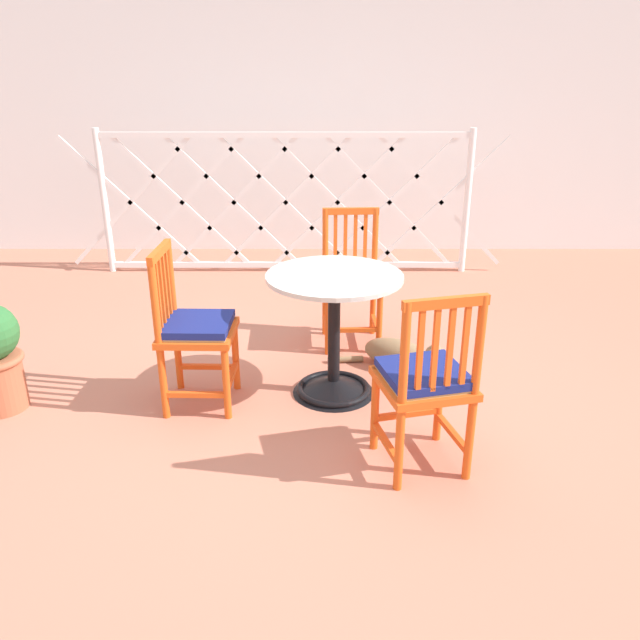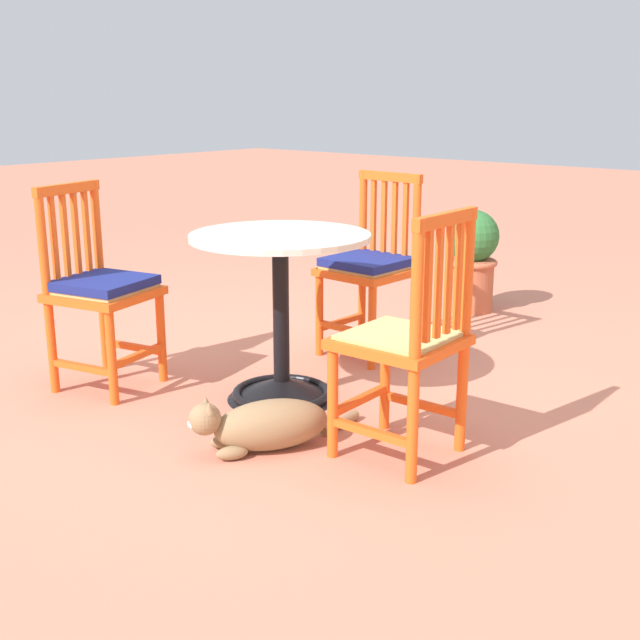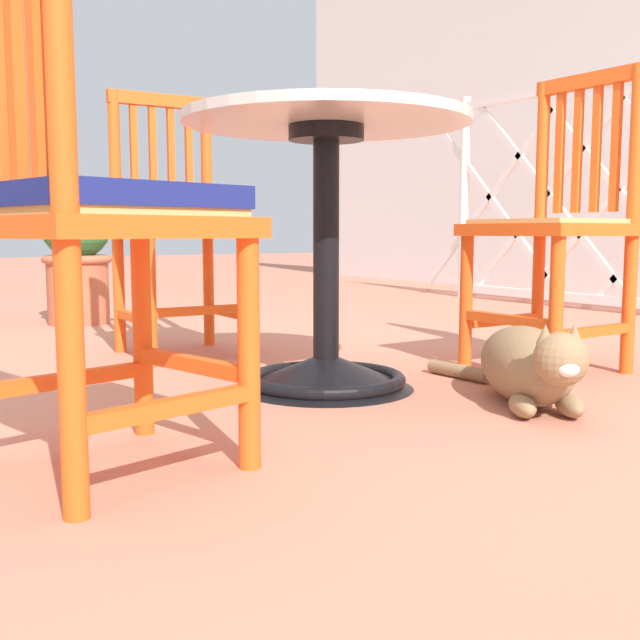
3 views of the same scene
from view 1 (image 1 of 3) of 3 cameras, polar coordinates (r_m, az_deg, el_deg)
ground_plane at (r=3.51m, az=-0.37°, el=-8.47°), size 24.00×24.00×0.00m
building_wall_backdrop at (r=6.52m, az=-0.28°, el=18.68°), size 10.00×0.20×2.80m
lattice_fence_panel at (r=5.77m, az=-3.25°, el=10.66°), size 3.99×0.06×1.30m
cafe_table at (r=3.59m, az=1.16°, el=-2.61°), size 0.76×0.76×0.73m
orange_chair_by_planter at (r=3.49m, az=-11.50°, el=-0.92°), size 0.41×0.41×0.91m
orange_chair_near_fence at (r=2.91m, az=9.46°, el=-5.61°), size 0.48×0.48×0.91m
orange_chair_facing_out at (r=4.23m, az=2.78°, el=3.43°), size 0.42×0.42×0.91m
tabby_cat at (r=3.99m, az=7.38°, el=-3.18°), size 0.71×0.40×0.23m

